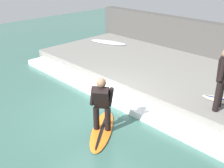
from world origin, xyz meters
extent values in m
plane|color=#386056|center=(0.00, 0.00, 0.00)|extent=(28.00, 28.00, 0.00)
cube|color=slate|center=(3.61, 0.00, 0.22)|extent=(4.40, 10.61, 0.45)
cube|color=#474442|center=(6.06, 0.00, 0.91)|extent=(0.50, 11.14, 1.83)
cube|color=white|center=(1.05, 0.00, 0.10)|extent=(0.72, 10.08, 0.20)
ellipsoid|color=orange|center=(-0.39, -0.82, 0.03)|extent=(1.85, 1.56, 0.06)
ellipsoid|color=black|center=(-0.39, -0.82, 0.06)|extent=(1.48, 1.13, 0.01)
cylinder|color=black|center=(-0.48, -0.70, 0.37)|extent=(0.16, 0.16, 0.62)
cylinder|color=black|center=(-0.30, -0.94, 0.37)|extent=(0.16, 0.16, 0.62)
cube|color=black|center=(-0.39, -0.82, 0.98)|extent=(0.59, 0.57, 0.64)
sphere|color=#846047|center=(-0.39, -0.82, 1.38)|extent=(0.23, 0.23, 0.23)
cylinder|color=black|center=(-0.52, -0.64, 1.02)|extent=(0.11, 0.21, 0.54)
cylinder|color=black|center=(-0.26, -1.00, 1.02)|extent=(0.11, 0.21, 0.54)
cylinder|color=black|center=(2.23, -2.67, 0.86)|extent=(0.16, 0.16, 0.83)
cylinder|color=black|center=(1.93, -2.73, 0.86)|extent=(0.16, 0.16, 0.83)
cube|color=black|center=(2.08, -2.70, 1.58)|extent=(0.44, 0.34, 0.62)
cylinder|color=black|center=(1.86, -2.75, 1.62)|extent=(0.11, 0.13, 0.54)
ellipsoid|color=silver|center=(4.41, 3.91, 0.48)|extent=(1.14, 1.99, 0.06)
camera|label=1|loc=(-4.24, -5.06, 4.02)|focal=42.00mm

